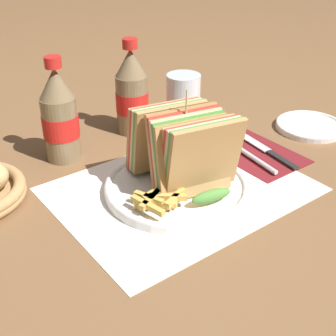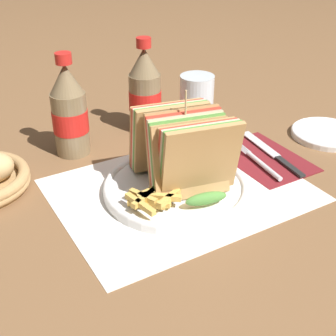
{
  "view_description": "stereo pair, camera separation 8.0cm",
  "coord_description": "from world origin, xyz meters",
  "px_view_note": "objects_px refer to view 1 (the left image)",
  "views": [
    {
      "loc": [
        -0.42,
        -0.55,
        0.44
      ],
      "look_at": [
        -0.0,
        0.0,
        0.04
      ],
      "focal_mm": 50.0,
      "sensor_mm": 36.0,
      "label": 1
    },
    {
      "loc": [
        -0.36,
        -0.59,
        0.44
      ],
      "look_at": [
        -0.0,
        0.0,
        0.04
      ],
      "focal_mm": 50.0,
      "sensor_mm": 36.0,
      "label": 2
    }
  ],
  "objects_px": {
    "club_sandwich": "(185,149)",
    "side_saucer": "(310,126)",
    "fork": "(251,156)",
    "knife": "(263,148)",
    "glass_near": "(183,106)",
    "plate_main": "(175,188)",
    "coke_bottle_near": "(60,117)",
    "coke_bottle_far": "(132,93)"
  },
  "relations": [
    {
      "from": "club_sandwich",
      "to": "side_saucer",
      "type": "xyz_separation_m",
      "value": [
        0.38,
        0.03,
        -0.07
      ]
    },
    {
      "from": "fork",
      "to": "knife",
      "type": "xyz_separation_m",
      "value": [
        0.05,
        0.01,
        -0.0
      ]
    },
    {
      "from": "club_sandwich",
      "to": "glass_near",
      "type": "distance_m",
      "value": 0.26
    },
    {
      "from": "fork",
      "to": "glass_near",
      "type": "height_order",
      "value": "glass_near"
    },
    {
      "from": "glass_near",
      "to": "side_saucer",
      "type": "relative_size",
      "value": 0.82
    },
    {
      "from": "plate_main",
      "to": "fork",
      "type": "xyz_separation_m",
      "value": [
        0.19,
        0.0,
        -0.0
      ]
    },
    {
      "from": "club_sandwich",
      "to": "plate_main",
      "type": "bearing_deg",
      "value": 174.1
    },
    {
      "from": "plate_main",
      "to": "coke_bottle_near",
      "type": "xyz_separation_m",
      "value": [
        -0.1,
        0.23,
        0.08
      ]
    },
    {
      "from": "club_sandwich",
      "to": "glass_near",
      "type": "xyz_separation_m",
      "value": [
        0.16,
        0.2,
        -0.03
      ]
    },
    {
      "from": "fork",
      "to": "knife",
      "type": "height_order",
      "value": "fork"
    },
    {
      "from": "knife",
      "to": "club_sandwich",
      "type": "bearing_deg",
      "value": -168.0
    },
    {
      "from": "plate_main",
      "to": "club_sandwich",
      "type": "bearing_deg",
      "value": -5.9
    },
    {
      "from": "club_sandwich",
      "to": "coke_bottle_near",
      "type": "bearing_deg",
      "value": 115.94
    },
    {
      "from": "plate_main",
      "to": "coke_bottle_far",
      "type": "relative_size",
      "value": 1.24
    },
    {
      "from": "side_saucer",
      "to": "glass_near",
      "type": "bearing_deg",
      "value": 141.61
    },
    {
      "from": "plate_main",
      "to": "coke_bottle_near",
      "type": "bearing_deg",
      "value": 112.39
    },
    {
      "from": "club_sandwich",
      "to": "knife",
      "type": "distance_m",
      "value": 0.23
    },
    {
      "from": "fork",
      "to": "knife",
      "type": "bearing_deg",
      "value": 24.12
    },
    {
      "from": "knife",
      "to": "side_saucer",
      "type": "relative_size",
      "value": 1.35
    },
    {
      "from": "glass_near",
      "to": "side_saucer",
      "type": "bearing_deg",
      "value": -38.39
    },
    {
      "from": "knife",
      "to": "coke_bottle_far",
      "type": "distance_m",
      "value": 0.29
    },
    {
      "from": "fork",
      "to": "coke_bottle_near",
      "type": "relative_size",
      "value": 0.89
    },
    {
      "from": "fork",
      "to": "coke_bottle_near",
      "type": "height_order",
      "value": "coke_bottle_near"
    },
    {
      "from": "plate_main",
      "to": "fork",
      "type": "bearing_deg",
      "value": 0.7
    },
    {
      "from": "knife",
      "to": "glass_near",
      "type": "height_order",
      "value": "glass_near"
    },
    {
      "from": "coke_bottle_far",
      "to": "side_saucer",
      "type": "height_order",
      "value": "coke_bottle_far"
    },
    {
      "from": "coke_bottle_near",
      "to": "side_saucer",
      "type": "bearing_deg",
      "value": -22.86
    },
    {
      "from": "club_sandwich",
      "to": "coke_bottle_far",
      "type": "distance_m",
      "value": 0.26
    },
    {
      "from": "coke_bottle_near",
      "to": "coke_bottle_far",
      "type": "distance_m",
      "value": 0.18
    },
    {
      "from": "club_sandwich",
      "to": "coke_bottle_near",
      "type": "relative_size",
      "value": 0.98
    },
    {
      "from": "knife",
      "to": "glass_near",
      "type": "distance_m",
      "value": 0.2
    },
    {
      "from": "coke_bottle_near",
      "to": "coke_bottle_far",
      "type": "height_order",
      "value": "same"
    },
    {
      "from": "club_sandwich",
      "to": "glass_near",
      "type": "bearing_deg",
      "value": 51.78
    },
    {
      "from": "coke_bottle_near",
      "to": "glass_near",
      "type": "bearing_deg",
      "value": -6.92
    },
    {
      "from": "fork",
      "to": "side_saucer",
      "type": "relative_size",
      "value": 1.21
    },
    {
      "from": "coke_bottle_near",
      "to": "fork",
      "type": "bearing_deg",
      "value": -38.85
    },
    {
      "from": "knife",
      "to": "glass_near",
      "type": "relative_size",
      "value": 1.65
    },
    {
      "from": "fork",
      "to": "side_saucer",
      "type": "bearing_deg",
      "value": 13.15
    },
    {
      "from": "plate_main",
      "to": "coke_bottle_near",
      "type": "relative_size",
      "value": 1.24
    },
    {
      "from": "plate_main",
      "to": "side_saucer",
      "type": "bearing_deg",
      "value": 3.53
    },
    {
      "from": "plate_main",
      "to": "knife",
      "type": "distance_m",
      "value": 0.24
    },
    {
      "from": "glass_near",
      "to": "fork",
      "type": "bearing_deg",
      "value": -86.17
    }
  ]
}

